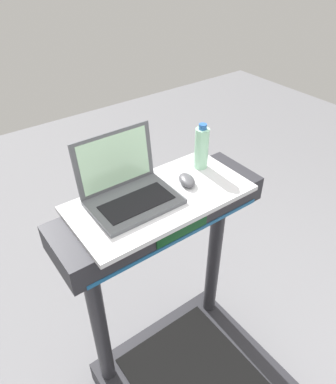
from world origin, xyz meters
The scene contains 4 objects.
desk_board centered at (0.00, 0.70, 1.12)m, with size 0.72×0.36×0.02m, color silver.
laptop centered at (-0.11, 0.76, 1.18)m, with size 0.33×0.26×0.25m.
computer_mouse centered at (0.14, 0.71, 1.15)m, with size 0.06×0.10×0.03m, color #4C4C51.
water_bottle centered at (0.27, 0.77, 1.23)m, with size 0.06×0.06×0.20m.
Camera 1 is at (-0.65, -0.23, 1.99)m, focal length 33.84 mm.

